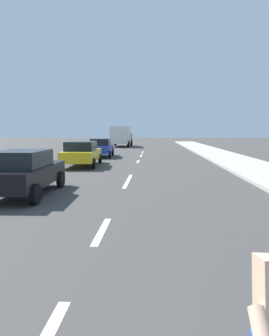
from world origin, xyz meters
name	(u,v)px	position (x,y,z in m)	size (l,w,h in m)	color
ground_plane	(133,171)	(0.00, 20.00, 0.00)	(160.00, 160.00, 0.00)	#423F3D
sidewalk_strip	(251,166)	(7.11, 22.00, 0.07)	(3.60, 80.00, 0.14)	#B2ADA3
lane_stripe_3	(102,231)	(0.00, 10.04, 0.00)	(0.16, 1.80, 0.01)	white
lane_stripe_4	(126,184)	(0.00, 15.75, 0.00)	(0.16, 1.80, 0.01)	white
lane_stripe_5	(130,178)	(0.00, 17.52, 0.00)	(0.16, 1.80, 0.01)	white
lane_stripe_6	(138,162)	(0.00, 24.89, 0.00)	(0.16, 1.80, 0.01)	white
lane_stripe_7	(141,156)	(0.00, 29.64, 0.00)	(0.16, 1.80, 0.01)	white
lane_stripe_8	(142,153)	(0.00, 33.06, 0.00)	(0.16, 1.80, 0.01)	white
lane_stripe_9	(143,152)	(0.00, 34.34, 0.00)	(0.16, 1.80, 0.01)	white
parked_car_black	(25,171)	(-3.32, 13.51, 0.84)	(1.97, 4.04, 1.57)	black
parked_car_yellow	(82,153)	(-3.43, 21.99, 0.84)	(2.31, 4.66, 1.57)	gold
parked_car_blue	(101,147)	(-3.37, 28.50, 0.84)	(2.11, 4.23, 1.57)	#1E389E
delivery_truck	(121,136)	(-3.46, 44.97, 1.50)	(2.80, 6.30, 2.80)	maroon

